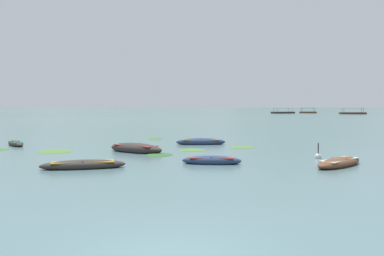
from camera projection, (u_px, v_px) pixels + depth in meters
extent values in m
plane|color=slate|center=(170.00, 107.00, 1502.11)|extent=(6000.00, 6000.00, 0.00)
cone|color=#56665B|center=(25.00, 79.00, 2381.12)|extent=(1030.37, 1030.37, 354.39)
cone|color=slate|center=(134.00, 58.00, 2072.21)|extent=(1387.41, 1387.41, 542.56)
cone|color=#4C5B56|center=(283.00, 66.00, 2429.68)|extent=(1713.25, 1713.25, 529.50)
ellipsoid|color=#2D2826|center=(16.00, 144.00, 28.28)|extent=(2.40, 3.03, 0.45)
cube|color=#197A56|center=(16.00, 142.00, 28.27)|extent=(1.73, 2.18, 0.05)
cube|color=#2D2826|center=(16.00, 141.00, 28.27)|extent=(0.51, 0.38, 0.04)
ellipsoid|color=#2D2826|center=(83.00, 165.00, 17.81)|extent=(4.08, 1.62, 0.51)
cube|color=orange|center=(83.00, 162.00, 17.80)|extent=(2.94, 1.17, 0.05)
cube|color=#2D2826|center=(83.00, 161.00, 17.80)|extent=(0.19, 0.69, 0.04)
ellipsoid|color=navy|center=(201.00, 142.00, 29.09)|extent=(3.83, 1.05, 0.62)
cube|color=orange|center=(201.00, 140.00, 29.08)|extent=(2.76, 0.75, 0.05)
cube|color=navy|center=(201.00, 139.00, 29.07)|extent=(0.08, 0.71, 0.04)
ellipsoid|color=navy|center=(212.00, 161.00, 19.25)|extent=(3.16, 1.39, 0.52)
cube|color=#B22D28|center=(212.00, 158.00, 19.24)|extent=(2.27, 1.00, 0.05)
cube|color=navy|center=(212.00, 157.00, 19.24)|extent=(0.18, 0.64, 0.04)
ellipsoid|color=brown|center=(339.00, 163.00, 18.56)|extent=(3.65, 3.30, 0.52)
cube|color=#B7B2A3|center=(339.00, 160.00, 18.55)|extent=(2.63, 2.37, 0.05)
cube|color=brown|center=(339.00, 159.00, 18.55)|extent=(0.54, 0.63, 0.04)
ellipsoid|color=#2D2826|center=(136.00, 149.00, 24.17)|extent=(4.14, 3.56, 0.74)
cube|color=#B22D28|center=(136.00, 145.00, 24.15)|extent=(2.98, 2.56, 0.05)
cube|color=#2D2826|center=(136.00, 144.00, 24.15)|extent=(0.61, 0.78, 0.04)
cube|color=brown|center=(308.00, 113.00, 167.28)|extent=(7.38, 2.87, 0.90)
cylinder|color=#4C4742|center=(314.00, 110.00, 168.07)|extent=(0.10, 0.10, 1.80)
cylinder|color=#4C4742|center=(315.00, 110.00, 166.29)|extent=(0.10, 0.10, 1.80)
cylinder|color=#4C4742|center=(301.00, 110.00, 168.14)|extent=(0.10, 0.10, 1.80)
cylinder|color=#4C4742|center=(302.00, 110.00, 166.36)|extent=(0.10, 0.10, 1.80)
cube|color=#334C75|center=(308.00, 108.00, 167.16)|extent=(6.20, 2.41, 0.12)
cube|color=#4C3323|center=(353.00, 113.00, 144.96)|extent=(9.92, 4.98, 0.90)
cylinder|color=#4C4742|center=(344.00, 111.00, 144.10)|extent=(0.10, 0.10, 1.80)
cylinder|color=#4C4742|center=(342.00, 111.00, 146.59)|extent=(0.10, 0.10, 1.80)
cylinder|color=#4C4742|center=(364.00, 111.00, 143.21)|extent=(0.10, 0.10, 1.80)
cylinder|color=#4C4742|center=(361.00, 111.00, 145.69)|extent=(0.10, 0.10, 1.80)
cube|color=#9E998E|center=(353.00, 108.00, 144.85)|extent=(8.33, 4.18, 0.12)
cube|color=#2D2826|center=(283.00, 113.00, 160.83)|extent=(10.55, 6.27, 0.90)
cylinder|color=#4C4742|center=(289.00, 110.00, 163.33)|extent=(0.10, 0.10, 1.80)
cylinder|color=#4C4742|center=(292.00, 110.00, 160.90)|extent=(0.10, 0.10, 1.80)
cylinder|color=#4C4742|center=(274.00, 110.00, 160.63)|extent=(0.10, 0.10, 1.80)
cylinder|color=#4C4742|center=(277.00, 110.00, 158.20)|extent=(0.10, 0.10, 1.80)
cube|color=#9E998E|center=(283.00, 108.00, 160.71)|extent=(8.86, 5.27, 0.12)
sphere|color=silver|center=(318.00, 157.00, 21.37)|extent=(0.38, 0.38, 0.38)
cylinder|color=black|center=(318.00, 150.00, 21.35)|extent=(0.06, 0.06, 0.78)
ellipsoid|color=#477033|center=(56.00, 151.00, 24.53)|extent=(2.17, 2.79, 0.14)
ellipsoid|color=#38662D|center=(155.00, 139.00, 34.06)|extent=(1.35, 2.89, 0.14)
ellipsoid|color=#477033|center=(242.00, 147.00, 26.93)|extent=(1.98, 1.68, 0.14)
ellipsoid|color=#477033|center=(192.00, 150.00, 25.25)|extent=(2.28, 2.24, 0.14)
ellipsoid|color=#2D5628|center=(159.00, 155.00, 22.74)|extent=(1.76, 2.01, 0.14)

